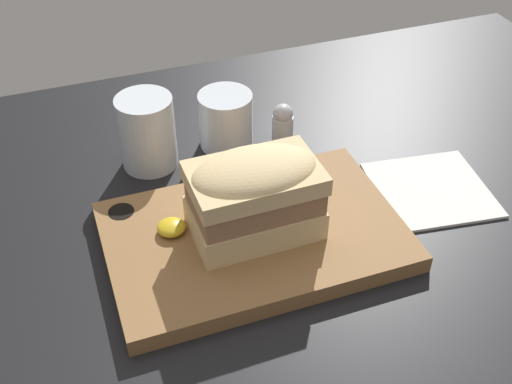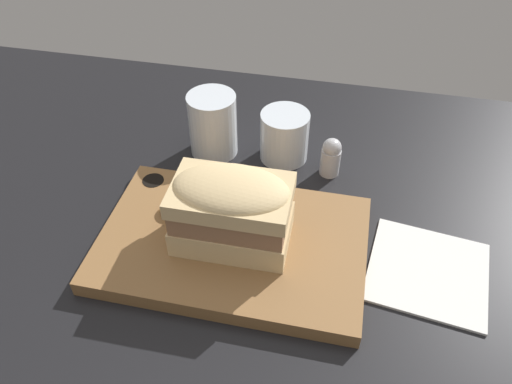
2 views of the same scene
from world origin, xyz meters
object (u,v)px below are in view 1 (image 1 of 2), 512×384
at_px(water_glass, 148,136).
at_px(serving_board, 252,234).
at_px(sandwich, 255,194).
at_px(napkin, 431,190).
at_px(wine_glass, 226,123).
at_px(salt_shaker, 283,124).

bearing_deg(water_glass, serving_board, -67.72).
xyz_separation_m(sandwich, napkin, (0.26, 0.02, -0.08)).
distance_m(sandwich, napkin, 0.27).
xyz_separation_m(wine_glass, napkin, (0.23, -0.20, -0.03)).
xyz_separation_m(sandwich, water_glass, (-0.08, 0.21, -0.03)).
height_order(wine_glass, napkin, wine_glass).
distance_m(serving_board, napkin, 0.26).
relative_size(sandwich, napkin, 0.90).
distance_m(sandwich, salt_shaker, 0.22).
height_order(serving_board, salt_shaker, salt_shaker).
relative_size(water_glass, wine_glass, 1.28).
bearing_deg(sandwich, wine_glass, 81.49).
relative_size(serving_board, salt_shaker, 5.42).
distance_m(water_glass, salt_shaker, 0.20).
height_order(napkin, salt_shaker, salt_shaker).
relative_size(serving_board, wine_glass, 4.30).
bearing_deg(salt_shaker, sandwich, -120.25).
height_order(water_glass, wine_glass, water_glass).
distance_m(water_glass, napkin, 0.39).
bearing_deg(serving_board, wine_glass, 80.80).
bearing_deg(napkin, serving_board, -177.66).
height_order(serving_board, water_glass, water_glass).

